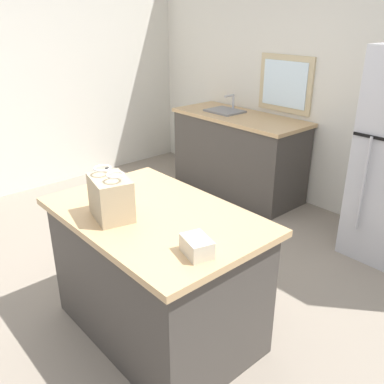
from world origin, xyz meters
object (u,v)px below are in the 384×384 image
(kitchen_island, at_px, (157,274))
(small_box, at_px, (197,246))
(bottle, at_px, (109,185))
(shopping_bag, at_px, (111,197))

(kitchen_island, height_order, small_box, small_box)
(kitchen_island, xyz_separation_m, bottle, (-0.35, -0.10, 0.53))
(small_box, relative_size, bottle, 0.79)
(kitchen_island, relative_size, small_box, 8.06)
(small_box, distance_m, bottle, 0.86)
(shopping_bag, relative_size, bottle, 1.47)
(small_box, bearing_deg, shopping_bag, -171.44)
(shopping_bag, bearing_deg, small_box, 8.56)
(kitchen_island, bearing_deg, bottle, -164.79)
(kitchen_island, height_order, bottle, bottle)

